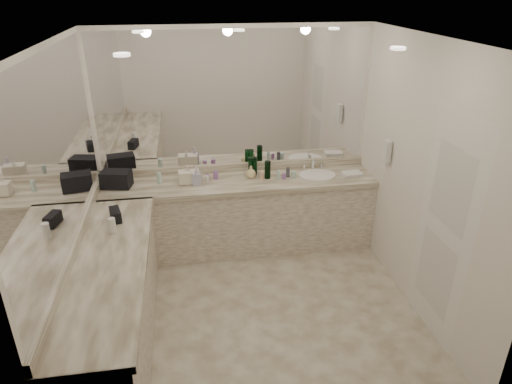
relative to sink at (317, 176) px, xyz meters
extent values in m
plane|color=beige|center=(-0.95, -1.20, -0.90)|extent=(3.20, 3.20, 0.00)
plane|color=white|center=(-0.95, -1.20, 1.71)|extent=(3.20, 3.20, 0.00)
cube|color=silver|center=(-0.95, 0.30, 0.41)|extent=(3.20, 0.02, 2.60)
cube|color=silver|center=(-2.55, -1.20, 0.41)|extent=(0.02, 3.00, 2.60)
cube|color=silver|center=(0.65, -1.20, 0.41)|extent=(0.02, 3.00, 2.60)
cube|color=silver|center=(-0.95, 0.00, -0.48)|extent=(3.20, 0.60, 0.84)
cube|color=beige|center=(-0.95, -0.01, -0.03)|extent=(3.20, 0.64, 0.06)
cube|color=silver|center=(-2.25, -1.50, -0.48)|extent=(0.60, 2.40, 0.84)
cube|color=beige|center=(-2.24, -1.50, -0.03)|extent=(0.64, 2.42, 0.06)
cube|color=beige|center=(-0.95, 0.28, 0.05)|extent=(3.20, 0.04, 0.10)
cube|color=beige|center=(-2.53, -1.20, 0.05)|extent=(0.04, 3.00, 0.10)
cube|color=white|center=(-0.95, 0.29, 0.88)|extent=(3.12, 0.01, 1.55)
cube|color=white|center=(-2.54, -1.20, 0.88)|extent=(0.01, 2.92, 1.55)
cylinder|color=white|center=(0.00, 0.00, 0.00)|extent=(0.44, 0.44, 0.03)
cube|color=silver|center=(0.00, 0.21, 0.07)|extent=(0.24, 0.16, 0.14)
cube|color=white|center=(0.61, -0.50, 0.46)|extent=(0.06, 0.10, 0.24)
cube|color=white|center=(0.64, -1.70, 0.16)|extent=(0.02, 0.82, 2.10)
cube|color=black|center=(-2.33, 0.03, 0.10)|extent=(0.36, 0.26, 0.18)
cube|color=black|center=(-2.25, -0.78, 0.06)|extent=(0.14, 0.22, 0.11)
cube|color=beige|center=(-1.52, 0.02, 0.07)|extent=(0.24, 0.16, 0.14)
cube|color=white|center=(0.41, -0.07, 0.02)|extent=(0.24, 0.17, 0.04)
cylinder|color=white|center=(-2.25, -1.02, 0.08)|extent=(0.07, 0.07, 0.15)
imported|color=beige|center=(-1.53, 0.06, 0.11)|extent=(0.09, 0.09, 0.20)
imported|color=#B2AECA|center=(-1.43, -0.04, 0.11)|extent=(0.11, 0.11, 0.21)
imported|color=beige|center=(-0.79, 0.05, 0.08)|extent=(0.13, 0.13, 0.15)
cylinder|color=#0A471A|center=(-0.61, 0.01, 0.11)|extent=(0.07, 0.07, 0.21)
cylinder|color=#0A471A|center=(-0.74, 0.15, 0.11)|extent=(0.07, 0.07, 0.22)
cylinder|color=#0A471A|center=(-0.60, 0.01, 0.11)|extent=(0.06, 0.06, 0.21)
cylinder|color=#0A471A|center=(-0.78, 0.15, 0.11)|extent=(0.07, 0.07, 0.22)
cylinder|color=#9966B2|center=(-0.42, -0.05, 0.04)|extent=(0.04, 0.04, 0.07)
cylinder|color=#3F3F4C|center=(-0.36, 0.02, 0.06)|extent=(0.04, 0.04, 0.11)
cylinder|color=#9966B2|center=(-1.21, 0.09, 0.05)|extent=(0.06, 0.06, 0.09)
cylinder|color=silver|center=(-1.86, 0.05, 0.07)|extent=(0.05, 0.05, 0.13)
cylinder|color=silver|center=(-0.48, -0.03, 0.06)|extent=(0.04, 0.04, 0.11)
cylinder|color=#9966B2|center=(-1.31, 0.07, 0.04)|extent=(0.04, 0.04, 0.07)
cylinder|color=silver|center=(-0.30, -0.03, 0.05)|extent=(0.06, 0.06, 0.08)
cylinder|color=#E0B28C|center=(-0.68, -0.03, 0.06)|extent=(0.04, 0.04, 0.10)
cylinder|color=white|center=(-1.32, 0.02, 0.04)|extent=(0.05, 0.05, 0.07)
camera|label=1|loc=(-1.53, -4.85, 2.13)|focal=32.00mm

